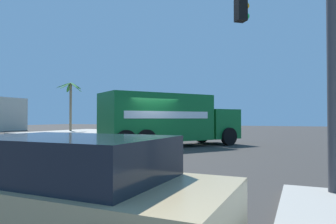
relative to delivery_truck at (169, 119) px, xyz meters
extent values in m
plane|color=#33302D|center=(-1.75, 0.35, -1.47)|extent=(100.00, 100.00, 0.00)
cube|color=#9E998E|center=(10.85, 12.94, -1.40)|extent=(11.99, 11.99, 0.14)
cube|color=#146B2D|center=(-0.59, 0.41, 0.11)|extent=(6.14, 5.28, 2.46)
cube|color=#146B2D|center=(2.70, -1.87, -0.27)|extent=(2.93, 3.05, 1.70)
cube|color=black|center=(3.40, -2.36, 0.07)|extent=(1.21, 1.70, 0.88)
cube|color=#B2B2B7|center=(-2.90, 2.01, -1.27)|extent=(1.48, 2.01, 0.21)
cube|color=white|center=(0.10, 1.40, 0.23)|extent=(4.02, 2.80, 0.36)
cube|color=white|center=(-1.28, -0.58, 0.23)|extent=(4.02, 2.80, 0.36)
cylinder|color=black|center=(3.37, -0.83, -0.97)|extent=(0.98, 0.80, 1.00)
cylinder|color=black|center=(1.95, -2.86, -0.97)|extent=(0.98, 0.80, 1.00)
cylinder|color=black|center=(-0.96, 2.17, -0.97)|extent=(0.98, 0.80, 1.00)
cylinder|color=black|center=(-2.37, 0.14, -0.97)|extent=(0.98, 0.80, 1.00)
cylinder|color=black|center=(-1.82, 2.77, -0.97)|extent=(0.98, 0.80, 1.00)
cylinder|color=black|center=(-3.23, 0.73, -0.97)|extent=(0.98, 0.80, 1.00)
cylinder|color=#38383D|center=(-8.69, -7.16, 1.53)|extent=(0.20, 0.20, 5.71)
cube|color=black|center=(-6.15, -4.99, 3.41)|extent=(0.42, 0.42, 0.95)
sphere|color=#EFA314|center=(-6.03, -5.13, 3.42)|extent=(0.20, 0.20, 0.20)
sphere|color=#19CC4C|center=(-6.03, -5.13, 3.11)|extent=(0.20, 0.20, 0.20)
cube|color=tan|center=(-12.30, -3.83, -0.98)|extent=(1.85, 4.32, 0.65)
cube|color=black|center=(-12.30, -3.98, -0.41)|extent=(1.61, 2.43, 0.50)
cylinder|color=black|center=(-11.36, -2.42, -1.16)|extent=(0.21, 0.62, 0.62)
cylinder|color=black|center=(-11.40, -5.26, -1.16)|extent=(0.21, 0.62, 0.62)
cylinder|color=#7A6647|center=(11.33, 16.72, 1.29)|extent=(0.26, 0.26, 5.24)
ellipsoid|color=#236628|center=(12.07, 16.63, 3.70)|extent=(1.56, 0.54, 0.69)
ellipsoid|color=#236628|center=(11.66, 17.28, 3.52)|extent=(1.00, 1.34, 1.04)
ellipsoid|color=#236628|center=(10.87, 17.32, 3.70)|extent=(1.23, 1.43, 0.69)
ellipsoid|color=#236628|center=(10.63, 16.83, 3.61)|extent=(1.50, 0.58, 0.87)
ellipsoid|color=#236628|center=(11.07, 16.03, 3.66)|extent=(0.87, 1.54, 0.76)
ellipsoid|color=#236628|center=(11.60, 16.18, 3.47)|extent=(0.89, 1.30, 1.13)
camera|label=1|loc=(-15.23, -6.59, 0.07)|focal=32.64mm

